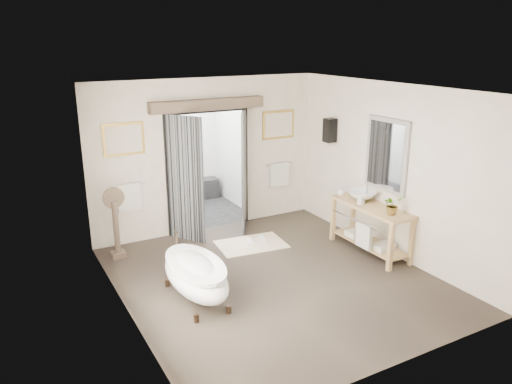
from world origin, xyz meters
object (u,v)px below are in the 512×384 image
Objects in this scene: vanity at (370,225)px; basin at (362,196)px; rug at (251,244)px; clawfoot_tub at (196,275)px.

vanity is 0.53m from basin.
vanity is 3.14× the size of basin.
rug is 2.36× the size of basin.
basin reaches higher than clawfoot_tub.
clawfoot_tub is at bearing -140.30° from rug.
clawfoot_tub is 1.34× the size of rug.
vanity is at bearing -37.99° from rug.
vanity is at bearing -86.85° from basin.
basin reaches higher than rug.
rug is at bearing 161.39° from basin.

